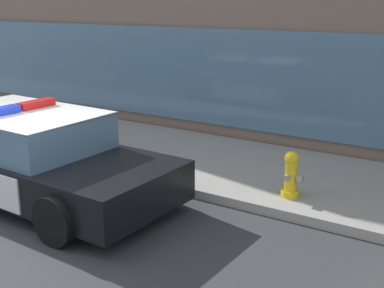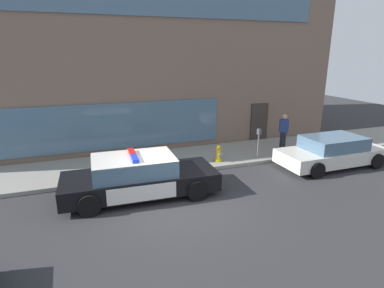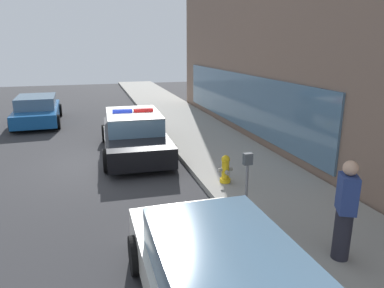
% 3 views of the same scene
% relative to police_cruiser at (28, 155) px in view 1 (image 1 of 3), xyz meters
% --- Properties ---
extents(ground, '(48.00, 48.00, 0.00)m').
position_rel_police_cruiser_xyz_m(ground, '(1.10, -0.89, -0.68)').
color(ground, '#303033').
extents(sidewalk, '(48.00, 3.12, 0.15)m').
position_rel_police_cruiser_xyz_m(sidewalk, '(1.10, 2.84, -0.61)').
color(sidewalk, gray).
rests_on(sidewalk, ground).
extents(police_cruiser, '(5.13, 2.27, 1.49)m').
position_rel_police_cruiser_xyz_m(police_cruiser, '(0.00, 0.00, 0.00)').
color(police_cruiser, black).
rests_on(police_cruiser, ground).
extents(fire_hydrant, '(0.34, 0.39, 0.73)m').
position_rel_police_cruiser_xyz_m(fire_hydrant, '(3.77, 1.86, -0.18)').
color(fire_hydrant, gold).
rests_on(fire_hydrant, sidewalk).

